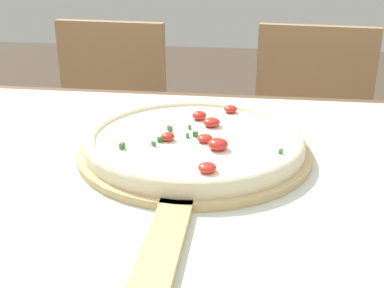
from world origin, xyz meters
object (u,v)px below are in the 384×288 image
Objects in this scene: pizza_peel at (193,156)px; chair_left at (106,134)px; pizza at (195,140)px; chair_right at (308,144)px.

chair_left is (-0.41, 0.78, -0.29)m from pizza_peel.
pizza is 0.42× the size of chair_right.
chair_right is at bearing 69.79° from pizza.
pizza_peel is 0.88m from chair_right.
chair_left is at bearing -173.44° from chair_right.
pizza_peel is at bearing -57.87° from chair_left.
pizza is (0.00, 0.02, 0.02)m from pizza_peel.
pizza_peel is at bearing -90.80° from pizza.
chair_right is (0.69, -0.00, 0.00)m from chair_left.
pizza_peel is 0.70× the size of chair_right.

